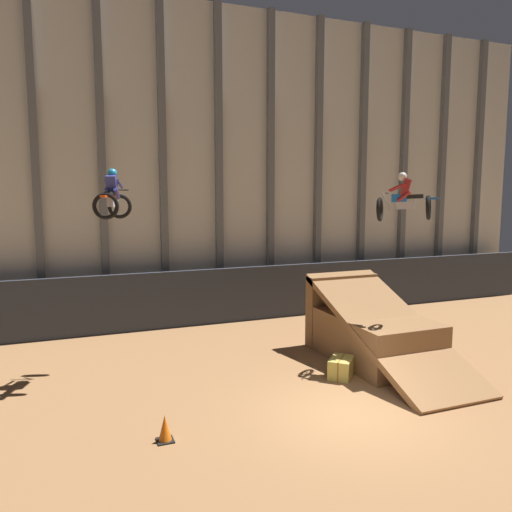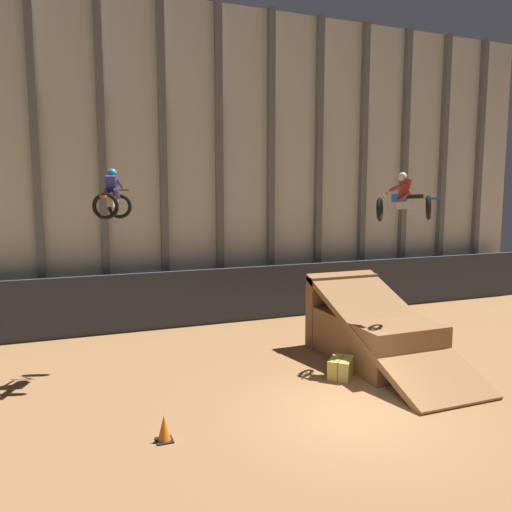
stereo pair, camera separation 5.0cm
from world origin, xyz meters
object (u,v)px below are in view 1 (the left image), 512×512
at_px(rider_bike_left_air, 113,198).
at_px(traffic_cone_near_ramp, 165,429).
at_px(dirt_ramp, 370,331).
at_px(hay_bale_trackside, 341,368).
at_px(rider_bike_right_air, 404,201).

relative_size(rider_bike_left_air, traffic_cone_near_ramp, 3.06).
height_order(dirt_ramp, traffic_cone_near_ramp, dirt_ramp).
distance_m(dirt_ramp, hay_bale_trackside, 2.18).
bearing_deg(rider_bike_right_air, dirt_ramp, 71.24).
height_order(dirt_ramp, rider_bike_right_air, rider_bike_right_air).
distance_m(dirt_ramp, rider_bike_right_air, 4.30).
bearing_deg(traffic_cone_near_ramp, dirt_ramp, 22.92).
bearing_deg(dirt_ramp, rider_bike_right_air, -63.23).
relative_size(rider_bike_right_air, traffic_cone_near_ramp, 2.78).
bearing_deg(dirt_ramp, hay_bale_trackside, -146.37).
bearing_deg(rider_bike_right_air, rider_bike_left_air, 117.04).
bearing_deg(rider_bike_left_air, hay_bale_trackside, -3.96).
bearing_deg(rider_bike_left_air, dirt_ramp, 9.30).
relative_size(dirt_ramp, rider_bike_right_air, 3.79).
height_order(dirt_ramp, hay_bale_trackside, dirt_ramp).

